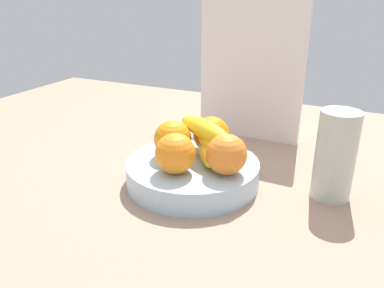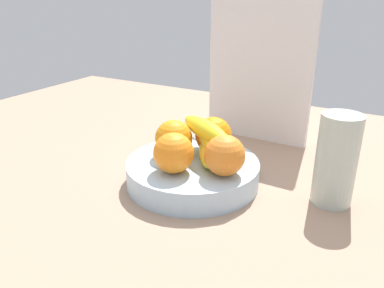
{
  "view_description": "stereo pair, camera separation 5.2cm",
  "coord_description": "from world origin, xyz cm",
  "px_view_note": "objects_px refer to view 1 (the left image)",
  "views": [
    {
      "loc": [
        34.39,
        -65.16,
        38.32
      ],
      "look_at": [
        3.92,
        -0.28,
        8.94
      ],
      "focal_mm": 35.55,
      "sensor_mm": 36.0,
      "label": 1
    },
    {
      "loc": [
        39.05,
        -62.76,
        38.32
      ],
      "look_at": [
        3.92,
        -0.28,
        8.94
      ],
      "focal_mm": 35.55,
      "sensor_mm": 36.0,
      "label": 2
    }
  ],
  "objects_px": {
    "orange_front_right": "(227,154)",
    "cutting_board": "(251,72)",
    "thermos_tumbler": "(335,156)",
    "orange_front_left": "(175,153)",
    "fruit_bowl": "(192,172)",
    "orange_center": "(211,135)",
    "banana_bunch": "(207,139)",
    "orange_back_left": "(173,139)"
  },
  "relations": [
    {
      "from": "orange_front_left",
      "to": "banana_bunch",
      "type": "relative_size",
      "value": 0.47
    },
    {
      "from": "orange_back_left",
      "to": "thermos_tumbler",
      "type": "height_order",
      "value": "thermos_tumbler"
    },
    {
      "from": "orange_back_left",
      "to": "thermos_tumbler",
      "type": "xyz_separation_m",
      "value": [
        0.32,
        0.06,
        -0.0
      ]
    },
    {
      "from": "orange_front_right",
      "to": "cutting_board",
      "type": "bearing_deg",
      "value": 100.23
    },
    {
      "from": "orange_center",
      "to": "orange_back_left",
      "type": "height_order",
      "value": "same"
    },
    {
      "from": "fruit_bowl",
      "to": "cutting_board",
      "type": "bearing_deg",
      "value": 86.2
    },
    {
      "from": "banana_bunch",
      "to": "cutting_board",
      "type": "height_order",
      "value": "cutting_board"
    },
    {
      "from": "thermos_tumbler",
      "to": "fruit_bowl",
      "type": "bearing_deg",
      "value": -166.63
    },
    {
      "from": "banana_bunch",
      "to": "orange_front_left",
      "type": "bearing_deg",
      "value": -107.12
    },
    {
      "from": "orange_front_left",
      "to": "orange_back_left",
      "type": "bearing_deg",
      "value": 121.73
    },
    {
      "from": "orange_back_left",
      "to": "thermos_tumbler",
      "type": "bearing_deg",
      "value": 10.01
    },
    {
      "from": "orange_center",
      "to": "banana_bunch",
      "type": "distance_m",
      "value": 0.03
    },
    {
      "from": "fruit_bowl",
      "to": "orange_back_left",
      "type": "xyz_separation_m",
      "value": [
        -0.05,
        0.01,
        0.06
      ]
    },
    {
      "from": "fruit_bowl",
      "to": "orange_front_left",
      "type": "bearing_deg",
      "value": -98.84
    },
    {
      "from": "cutting_board",
      "to": "thermos_tumbler",
      "type": "height_order",
      "value": "cutting_board"
    },
    {
      "from": "fruit_bowl",
      "to": "cutting_board",
      "type": "relative_size",
      "value": 0.77
    },
    {
      "from": "fruit_bowl",
      "to": "thermos_tumbler",
      "type": "distance_m",
      "value": 0.29
    },
    {
      "from": "orange_front_left",
      "to": "cutting_board",
      "type": "height_order",
      "value": "cutting_board"
    },
    {
      "from": "thermos_tumbler",
      "to": "orange_front_left",
      "type": "bearing_deg",
      "value": -156.57
    },
    {
      "from": "cutting_board",
      "to": "orange_back_left",
      "type": "bearing_deg",
      "value": -101.3
    },
    {
      "from": "fruit_bowl",
      "to": "thermos_tumbler",
      "type": "relative_size",
      "value": 1.57
    },
    {
      "from": "fruit_bowl",
      "to": "orange_front_right",
      "type": "distance_m",
      "value": 0.11
    },
    {
      "from": "fruit_bowl",
      "to": "thermos_tumbler",
      "type": "height_order",
      "value": "thermos_tumbler"
    },
    {
      "from": "orange_back_left",
      "to": "orange_front_right",
      "type": "bearing_deg",
      "value": -11.58
    },
    {
      "from": "orange_front_left",
      "to": "banana_bunch",
      "type": "distance_m",
      "value": 0.1
    },
    {
      "from": "orange_front_left",
      "to": "orange_center",
      "type": "distance_m",
      "value": 0.13
    },
    {
      "from": "orange_front_left",
      "to": "cutting_board",
      "type": "relative_size",
      "value": 0.22
    },
    {
      "from": "fruit_bowl",
      "to": "banana_bunch",
      "type": "bearing_deg",
      "value": 60.61
    },
    {
      "from": "cutting_board",
      "to": "thermos_tumbler",
      "type": "bearing_deg",
      "value": -44.05
    },
    {
      "from": "orange_front_right",
      "to": "cutting_board",
      "type": "xyz_separation_m",
      "value": [
        -0.06,
        0.34,
        0.09
      ]
    },
    {
      "from": "orange_front_right",
      "to": "orange_center",
      "type": "relative_size",
      "value": 1.0
    },
    {
      "from": "thermos_tumbler",
      "to": "banana_bunch",
      "type": "bearing_deg",
      "value": -173.11
    },
    {
      "from": "orange_front_left",
      "to": "orange_center",
      "type": "relative_size",
      "value": 1.0
    },
    {
      "from": "fruit_bowl",
      "to": "thermos_tumbler",
      "type": "bearing_deg",
      "value": 13.37
    },
    {
      "from": "fruit_bowl",
      "to": "orange_center",
      "type": "xyz_separation_m",
      "value": [
        0.02,
        0.07,
        0.06
      ]
    },
    {
      "from": "banana_bunch",
      "to": "thermos_tumbler",
      "type": "relative_size",
      "value": 0.96
    },
    {
      "from": "banana_bunch",
      "to": "thermos_tumbler",
      "type": "distance_m",
      "value": 0.25
    },
    {
      "from": "orange_front_left",
      "to": "orange_back_left",
      "type": "height_order",
      "value": "same"
    },
    {
      "from": "cutting_board",
      "to": "banana_bunch",
      "type": "bearing_deg",
      "value": -88.99
    },
    {
      "from": "orange_front_left",
      "to": "orange_center",
      "type": "bearing_deg",
      "value": 78.97
    },
    {
      "from": "banana_bunch",
      "to": "cutting_board",
      "type": "xyz_separation_m",
      "value": [
        0.0,
        0.28,
        0.09
      ]
    },
    {
      "from": "orange_center",
      "to": "cutting_board",
      "type": "height_order",
      "value": "cutting_board"
    }
  ]
}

